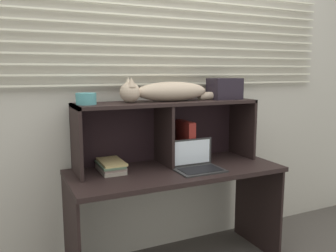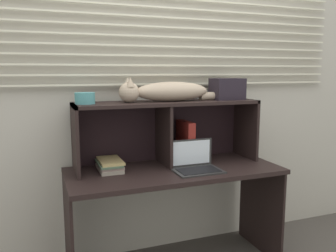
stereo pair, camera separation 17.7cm
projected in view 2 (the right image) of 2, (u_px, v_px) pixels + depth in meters
name	position (u px, v px, depth m)	size (l,w,h in m)	color
back_panel_with_blinds	(158.00, 83.00, 2.54)	(4.40, 0.08, 2.50)	#BDB7AA
desk	(174.00, 188.00, 2.33)	(1.41, 0.59, 0.70)	black
hutch_shelf_unit	(166.00, 120.00, 2.41)	(1.27, 0.32, 0.44)	black
cat	(168.00, 92.00, 2.35)	(0.91, 0.16, 0.16)	#BCA68D
laptop	(195.00, 164.00, 2.28)	(0.31, 0.22, 0.19)	#2B2B2B
binder_upright	(185.00, 142.00, 2.45)	(0.05, 0.22, 0.30)	maroon
book_stack	(110.00, 165.00, 2.28)	(0.15, 0.26, 0.07)	gray
small_basket	(85.00, 98.00, 2.16)	(0.12, 0.12, 0.07)	teal
storage_box	(227.00, 89.00, 2.51)	(0.22, 0.16, 0.15)	black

